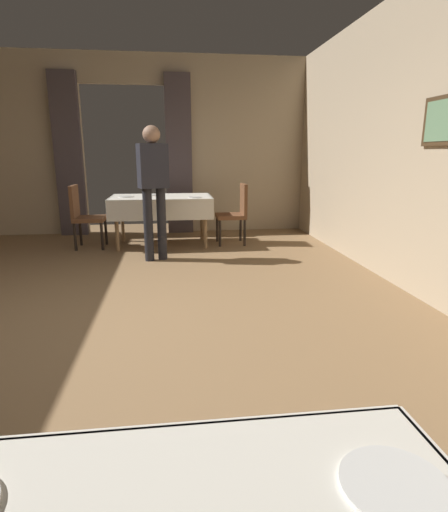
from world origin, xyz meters
The scene contains 10 objects.
ground centered at (0.00, 0.00, 0.00)m, with size 10.08×10.08×0.00m, color olive.
wall_back centered at (0.00, 4.18, 1.52)m, with size 6.40×0.27×3.00m.
dining_table_mid centered at (0.61, 3.03, 0.65)m, with size 1.51×0.93×0.75m.
chair_mid_left centered at (-0.53, 2.96, 0.52)m, with size 0.44×0.44×0.93m.
chair_mid_right centered at (1.76, 2.97, 0.52)m, with size 0.44×0.44×0.93m.
plate_near_a centered at (1.19, -2.68, 0.76)m, with size 0.22×0.22×0.01m, color white.
plate_mid_a centered at (0.47, 3.17, 0.76)m, with size 0.19×0.19×0.01m, color white.
plate_mid_b centered at (0.10, 2.98, 0.76)m, with size 0.21×0.21×0.01m, color white.
plate_mid_c centered at (1.11, 2.76, 0.76)m, with size 0.19×0.19×0.01m, color white.
person_waiter_by_doorway centered at (0.55, 2.09, 1.02)m, with size 0.41×0.32×1.72m.
Camera 1 is at (0.78, -3.30, 1.38)m, focal length 28.89 mm.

